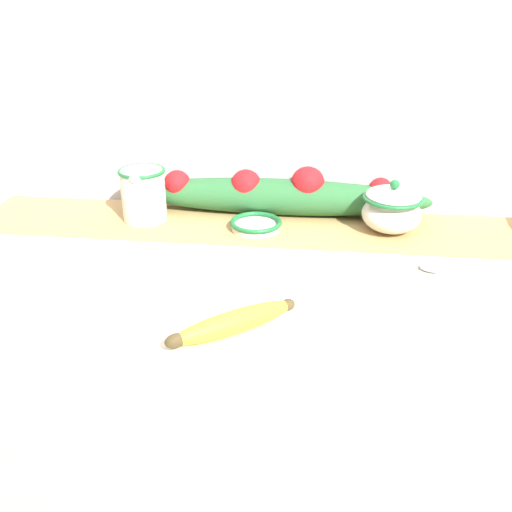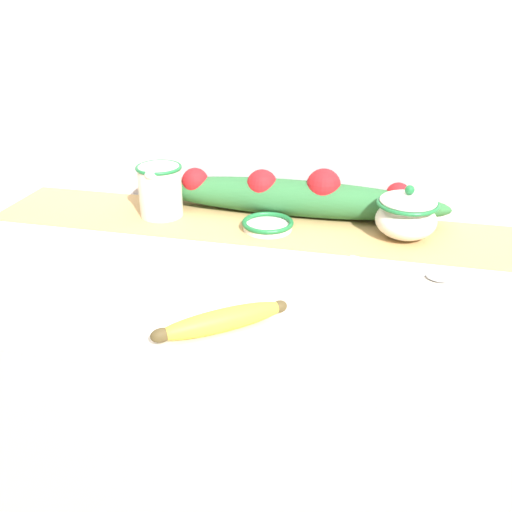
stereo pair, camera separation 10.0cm
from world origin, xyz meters
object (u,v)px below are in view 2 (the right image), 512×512
(cream_pitcher, at_px, (161,189))
(banana, at_px, (222,321))
(spoon, at_px, (430,276))
(small_dish, at_px, (268,225))
(sugar_bowl, at_px, (406,215))

(cream_pitcher, bearing_deg, banana, -57.84)
(banana, relative_size, spoon, 1.03)
(banana, xyz_separation_m, spoon, (0.32, 0.25, -0.01))
(spoon, bearing_deg, small_dish, 178.05)
(small_dish, height_order, spoon, small_dish)
(sugar_bowl, xyz_separation_m, banana, (-0.27, -0.42, -0.03))
(sugar_bowl, bearing_deg, small_dish, -175.06)
(cream_pitcher, relative_size, spoon, 0.65)
(sugar_bowl, relative_size, spoon, 0.68)
(small_dish, relative_size, banana, 0.58)
(cream_pitcher, height_order, spoon, cream_pitcher)
(cream_pitcher, xyz_separation_m, sugar_bowl, (0.54, -0.00, -0.01))
(small_dish, bearing_deg, spoon, -23.26)
(sugar_bowl, relative_size, small_dish, 1.14)
(spoon, bearing_deg, cream_pitcher, -174.85)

